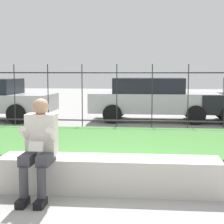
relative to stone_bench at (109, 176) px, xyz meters
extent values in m
plane|color=gray|center=(0.16, 0.00, -0.21)|extent=(60.00, 60.00, 0.00)
cube|color=beige|center=(0.00, 0.00, 0.03)|extent=(2.94, 0.54, 0.46)
cube|color=#9B978F|center=(0.00, 0.00, -0.17)|extent=(2.82, 0.50, 0.08)
cube|color=black|center=(-0.97, -0.67, -0.16)|extent=(0.11, 0.26, 0.09)
cylinder|color=#38383D|center=(-0.97, -0.61, 0.07)|extent=(0.11, 0.11, 0.37)
cube|color=#38383D|center=(-0.97, -0.40, 0.32)|extent=(0.15, 0.42, 0.13)
cube|color=black|center=(-0.75, -0.67, -0.16)|extent=(0.11, 0.26, 0.09)
cylinder|color=#38383D|center=(-0.75, -0.61, 0.07)|extent=(0.11, 0.11, 0.37)
cube|color=#38383D|center=(-0.75, -0.40, 0.32)|extent=(0.15, 0.42, 0.13)
cube|color=beige|center=(-0.86, -0.19, 0.59)|extent=(0.38, 0.24, 0.54)
sphere|color=tan|center=(-0.86, -0.21, 0.95)|extent=(0.21, 0.21, 0.21)
cylinder|color=beige|center=(-1.03, -0.35, 0.61)|extent=(0.08, 0.29, 0.24)
cylinder|color=beige|center=(-0.69, -0.35, 0.61)|extent=(0.08, 0.29, 0.24)
cube|color=beige|center=(-0.86, -0.45, 0.48)|extent=(0.18, 0.09, 0.13)
cube|color=#3D7533|center=(0.16, 2.25, -0.05)|extent=(10.90, 3.09, 0.30)
cylinder|color=#232326|center=(0.16, 4.56, 0.15)|extent=(8.90, 0.03, 0.03)
cylinder|color=#232326|center=(0.16, 4.56, 1.37)|extent=(8.90, 0.03, 0.03)
cylinder|color=#232326|center=(-2.96, 4.56, 0.69)|extent=(0.02, 0.02, 1.79)
cylinder|color=#232326|center=(-2.07, 4.56, 0.69)|extent=(0.02, 0.02, 1.79)
cylinder|color=#232326|center=(-1.18, 4.56, 0.69)|extent=(0.02, 0.02, 1.79)
cylinder|color=#232326|center=(-0.29, 4.56, 0.69)|extent=(0.02, 0.02, 1.79)
cylinder|color=#232326|center=(0.60, 4.56, 0.69)|extent=(0.02, 0.02, 1.79)
cylinder|color=#232326|center=(1.49, 4.56, 0.69)|extent=(0.02, 0.02, 1.79)
cylinder|color=black|center=(-3.52, 6.18, 0.10)|extent=(0.62, 0.22, 0.61)
cylinder|color=black|center=(-3.46, 7.91, 0.10)|extent=(0.62, 0.22, 0.61)
cube|color=#B7B7BC|center=(0.69, 7.38, 0.40)|extent=(4.13, 1.77, 0.62)
cube|color=black|center=(0.53, 7.38, 0.95)|extent=(2.28, 1.53, 0.48)
cylinder|color=black|center=(1.94, 6.52, 0.09)|extent=(0.59, 0.21, 0.59)
cylinder|color=black|center=(1.98, 8.18, 0.09)|extent=(0.59, 0.21, 0.59)
cylinder|color=black|center=(-0.59, 6.58, 0.09)|extent=(0.59, 0.21, 0.59)
cylinder|color=black|center=(-0.56, 8.23, 0.09)|extent=(0.59, 0.21, 0.59)
cylinder|color=black|center=(3.04, 8.16, 0.10)|extent=(0.61, 0.22, 0.61)
camera|label=1|loc=(0.52, -4.86, 1.40)|focal=60.00mm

